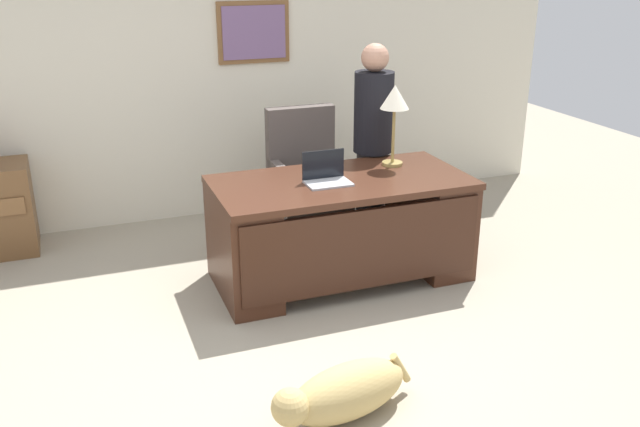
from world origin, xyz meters
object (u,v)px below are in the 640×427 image
laptop (326,175)px  desk_lamp (395,102)px  armchair (307,181)px  dog_lying (342,393)px  desk (342,226)px  person_standing (373,144)px

laptop → desk_lamp: bearing=19.4°
armchair → desk_lamp: bearing=-57.2°
armchair → dog_lying: (-0.70, -2.51, -0.34)m
dog_lying → desk_lamp: bearing=57.2°
armchair → desk: bearing=-93.4°
person_standing → desk: bearing=-130.7°
person_standing → laptop: person_standing is taller
armchair → laptop: bearing=-101.2°
person_standing → dog_lying: person_standing is taller
desk → armchair: (0.06, 0.94, 0.06)m
armchair → dog_lying: 2.62m
desk → armchair: size_ratio=1.69×
dog_lying → laptop: (0.51, 1.57, 0.69)m
dog_lying → laptop: size_ratio=2.73×
armchair → dog_lying: size_ratio=1.27×
person_standing → laptop: (-0.64, -0.59, -0.02)m
dog_lying → desk_lamp: (1.16, 1.79, 1.13)m
desk → desk_lamp: (0.51, 0.23, 0.85)m
desk_lamp → armchair: bearing=122.8°
person_standing → dog_lying: 2.55m
desk → laptop: (-0.13, 0.00, 0.42)m
person_standing → desk_lamp: (0.00, -0.36, 0.41)m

